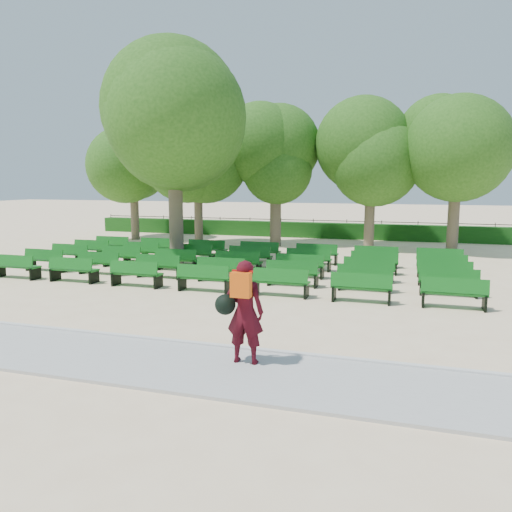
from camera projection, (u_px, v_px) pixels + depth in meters
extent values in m
plane|color=beige|center=(204.00, 281.00, 16.79)|extent=(120.00, 120.00, 0.00)
cube|color=#AFAEAA|center=(56.00, 351.00, 9.79)|extent=(30.00, 2.20, 0.06)
cube|color=silver|center=(92.00, 333.00, 10.88)|extent=(30.00, 0.12, 0.10)
cube|color=#154A13|center=(295.00, 230.00, 29.95)|extent=(26.00, 0.70, 0.90)
cube|color=#116117|center=(238.00, 262.00, 18.08)|extent=(1.68, 0.48, 0.06)
cube|color=#116117|center=(236.00, 257.00, 17.87)|extent=(1.67, 0.14, 0.39)
cylinder|color=brown|center=(176.00, 220.00, 19.51)|extent=(0.55, 0.55, 3.63)
ellipsoid|color=#2D5F19|center=(174.00, 136.00, 19.03)|extent=(5.12, 5.12, 4.60)
imported|color=#3E0811|center=(245.00, 312.00, 8.99)|extent=(0.71, 0.48, 1.90)
cube|color=#E9540C|center=(241.00, 285.00, 8.70)|extent=(0.35, 0.18, 0.44)
sphere|color=black|center=(225.00, 305.00, 9.01)|extent=(0.38, 0.38, 0.38)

